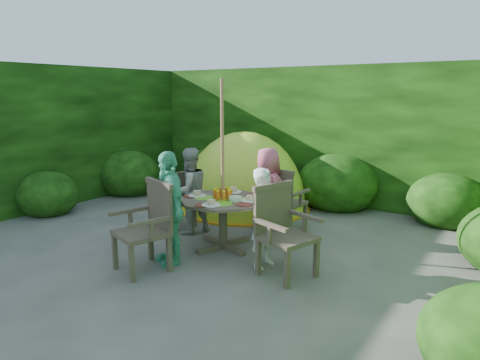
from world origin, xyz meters
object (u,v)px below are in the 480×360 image
Objects in this scene: parasol_pole at (223,166)px; child_right at (264,218)px; child_back at (267,192)px; garden_chair_front at (148,225)px; child_left at (189,191)px; garden_chair_back at (283,199)px; garden_chair_right at (282,229)px; garden_chair_left at (179,198)px; patio_table at (223,206)px; dome_tent at (243,207)px; child_front at (169,208)px.

parasol_pole reaches higher than child_right.
parasol_pole reaches higher than child_back.
garden_chair_front is 1.90m from child_back.
child_left reaches higher than garden_chair_front.
garden_chair_back is at bearing 145.63° from child_left.
garden_chair_right is 2.20m from garden_chair_left.
patio_table is at bearing 77.12° from garden_chair_back.
garden_chair_front is at bearing 129.96° from child_right.
dome_tent is (-0.91, 1.84, -1.10)m from parasol_pole.
child_front is (-0.23, -0.77, 0.12)m from patio_table.
parasol_pole reaches higher than garden_chair_right.
child_right is 0.94× the size of child_left.
patio_table is 2.14m from dome_tent.
garden_chair_front is (0.76, -1.37, 0.07)m from garden_chair_left.
garden_chair_right is 1.36m from child_front.
child_back is at bearing 74.53° from garden_chair_back.
dome_tent is at bearing 59.60° from garden_chair_right.
child_right is 0.87× the size of child_front.
dome_tent is (0.15, 1.53, -0.46)m from garden_chair_left.
parasol_pole is 2.57× the size of garden_chair_left.
garden_chair_left is 1.56m from garden_chair_back.
garden_chair_right is 1.07× the size of garden_chair_back.
child_front reaches higher than garden_chair_left.
child_right is 0.44× the size of dome_tent.
dome_tent is (-0.14, 1.62, -0.63)m from child_left.
child_left is at bearing 76.13° from child_right.
garden_chair_right is at bearing 81.05° from garden_chair_left.
garden_chair_front reaches higher than garden_chair_back.
patio_table is at bearing 92.29° from child_left.
parasol_pole is 1.23m from garden_chair_right.
patio_table is 0.65× the size of parasol_pole.
child_back is at bearing 103.53° from child_front.
patio_table is 1.10m from garden_chair_back.
parasol_pole is 2.33m from dome_tent.
child_back is (0.53, 1.82, 0.11)m from garden_chair_front.
patio_table is 1.56× the size of garden_chair_back.
child_right is (-0.28, 0.08, 0.07)m from garden_chair_right.
parasol_pole is at bearing 176.64° from patio_table.
garden_chair_left is 0.72× the size of child_right.
child_front reaches higher than child_left.
child_left is at bearing 163.84° from parasol_pole.
garden_chair_left is (-1.06, 0.32, -0.64)m from parasol_pole.
dome_tent is at bearing -177.96° from garden_chair_left.
patio_table is 0.80m from child_right.
garden_chair_left is 0.35m from child_left.
dome_tent is (-1.24, 0.79, -0.49)m from garden_chair_back.
parasol_pole reaches higher than child_front.
garden_chair_back is 1.35m from child_right.
parasol_pole is at bearing 103.92° from child_back.
child_front reaches higher than child_right.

